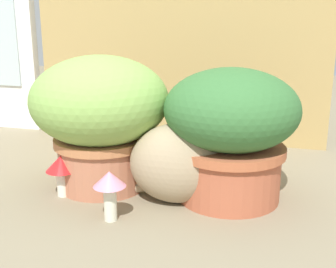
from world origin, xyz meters
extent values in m
plane|color=gray|center=(0.00, 0.00, 0.00)|extent=(6.00, 6.00, 0.00)
cube|color=tan|center=(-0.02, 0.60, 0.48)|extent=(1.20, 0.03, 0.96)
cylinder|color=#B76F51|center=(-0.10, 0.02, 0.08)|extent=(0.26, 0.26, 0.15)
cylinder|color=#BE764A|center=(-0.10, 0.02, 0.14)|extent=(0.28, 0.28, 0.02)
ellipsoid|color=#83AF52|center=(-0.10, 0.02, 0.26)|extent=(0.40, 0.40, 0.26)
cylinder|color=#B35A3D|center=(0.28, 0.04, 0.08)|extent=(0.28, 0.28, 0.15)
cylinder|color=#B75F3B|center=(0.28, 0.04, 0.14)|extent=(0.30, 0.30, 0.02)
ellipsoid|color=#356A34|center=(0.28, 0.04, 0.25)|extent=(0.36, 0.36, 0.22)
ellipsoid|color=tan|center=(0.15, -0.02, 0.11)|extent=(0.29, 0.22, 0.22)
ellipsoid|color=beige|center=(0.24, -0.01, 0.10)|extent=(0.09, 0.11, 0.11)
sphere|color=tan|center=(0.26, 0.00, 0.23)|extent=(0.13, 0.13, 0.11)
cone|color=tan|center=(0.25, 0.03, 0.29)|extent=(0.04, 0.04, 0.04)
cone|color=tan|center=(0.26, -0.03, 0.29)|extent=(0.04, 0.04, 0.04)
cylinder|color=tan|center=(0.03, -0.01, 0.02)|extent=(0.19, 0.07, 0.07)
cylinder|color=silver|center=(0.02, -0.18, 0.05)|extent=(0.03, 0.03, 0.09)
cone|color=pink|center=(0.02, -0.18, 0.11)|extent=(0.08, 0.08, 0.04)
cylinder|color=white|center=(-0.17, -0.08, 0.04)|extent=(0.03, 0.03, 0.08)
cone|color=red|center=(-0.17, -0.08, 0.10)|extent=(0.09, 0.09, 0.05)
camera|label=1|loc=(0.42, -1.08, 0.49)|focal=45.46mm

